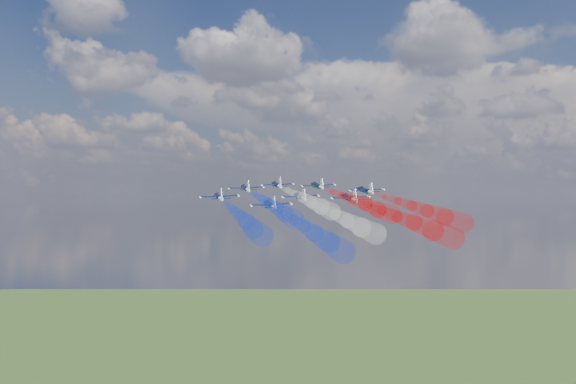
% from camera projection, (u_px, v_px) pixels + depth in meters
% --- Properties ---
extents(jet_lead, '(16.63, 17.06, 5.58)m').
position_uv_depth(jet_lead, '(277.00, 185.00, 195.86)').
color(jet_lead, black).
extents(trail_lead, '(35.00, 39.70, 10.73)m').
position_uv_depth(trail_lead, '(303.00, 198.00, 167.04)').
color(trail_lead, white).
extents(jet_inner_left, '(16.63, 17.06, 5.58)m').
position_uv_depth(jet_inner_left, '(245.00, 188.00, 180.88)').
color(jet_inner_left, black).
extents(trail_inner_left, '(35.00, 39.70, 10.73)m').
position_uv_depth(trail_inner_left, '(269.00, 203.00, 152.07)').
color(trail_inner_left, blue).
extents(jet_inner_right, '(16.63, 17.06, 5.58)m').
position_uv_depth(jet_inner_right, '(317.00, 186.00, 186.88)').
color(jet_inner_right, black).
extents(trail_inner_right, '(35.00, 39.70, 10.73)m').
position_uv_depth(trail_inner_right, '(353.00, 199.00, 158.06)').
color(trail_inner_right, red).
extents(jet_outer_left, '(16.63, 17.06, 5.58)m').
position_uv_depth(jet_outer_left, '(219.00, 197.00, 165.37)').
color(jet_outer_left, black).
extents(trail_outer_left, '(35.00, 39.70, 10.73)m').
position_uv_depth(trail_outer_left, '(239.00, 215.00, 136.55)').
color(trail_outer_left, blue).
extents(jet_center_third, '(16.63, 17.06, 5.58)m').
position_uv_depth(jet_center_third, '(300.00, 197.00, 171.08)').
color(jet_center_third, black).
extents(trail_center_third, '(35.00, 39.70, 10.73)m').
position_uv_depth(trail_center_third, '(335.00, 214.00, 142.26)').
color(trail_center_third, white).
extents(jet_outer_right, '(16.63, 17.06, 5.58)m').
position_uv_depth(jet_outer_right, '(365.00, 191.00, 178.28)').
color(jet_outer_right, black).
extents(trail_outer_right, '(35.00, 39.70, 10.73)m').
position_uv_depth(trail_outer_right, '(412.00, 206.00, 149.46)').
color(trail_outer_right, red).
extents(jet_rear_left, '(16.63, 17.06, 5.58)m').
position_uv_depth(jet_rear_left, '(270.00, 205.00, 155.46)').
color(jet_rear_left, black).
extents(trail_rear_left, '(35.00, 39.70, 10.73)m').
position_uv_depth(trail_rear_left, '(303.00, 226.00, 126.64)').
color(trail_rear_left, blue).
extents(jet_rear_right, '(16.63, 17.06, 5.58)m').
position_uv_depth(jet_rear_right, '(349.00, 198.00, 163.07)').
color(jet_rear_right, black).
extents(trail_rear_right, '(35.00, 39.70, 10.73)m').
position_uv_depth(trail_rear_right, '(397.00, 217.00, 134.25)').
color(trail_rear_right, red).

